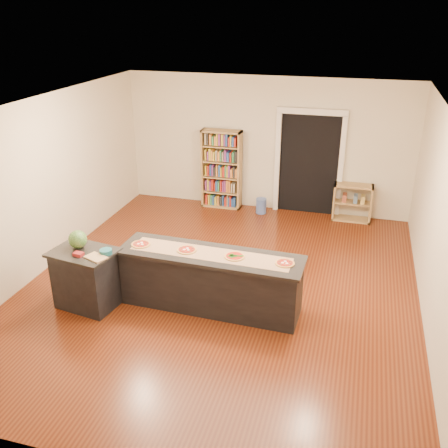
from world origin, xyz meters
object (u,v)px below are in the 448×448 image
(bookshelf, at_px, (222,169))
(low_shelf, at_px, (352,203))
(kitchen_island, at_px, (211,280))
(side_counter, at_px, (86,278))
(watermelon, at_px, (78,239))
(waste_bin, at_px, (261,206))

(bookshelf, height_order, low_shelf, bookshelf)
(kitchen_island, distance_m, bookshelf, 4.01)
(kitchen_island, distance_m, low_shelf, 4.27)
(kitchen_island, height_order, low_shelf, kitchen_island)
(side_counter, xyz_separation_m, watermelon, (-0.12, 0.09, 0.57))
(watermelon, bearing_deg, kitchen_island, 10.77)
(kitchen_island, xyz_separation_m, low_shelf, (1.84, 3.86, -0.06))
(low_shelf, distance_m, watermelon, 5.65)
(kitchen_island, relative_size, watermelon, 10.09)
(kitchen_island, relative_size, side_counter, 2.95)
(low_shelf, xyz_separation_m, waste_bin, (-1.86, -0.13, -0.22))
(waste_bin, height_order, watermelon, watermelon)
(kitchen_island, relative_size, waste_bin, 8.18)
(side_counter, xyz_separation_m, bookshelf, (0.81, 4.32, 0.40))
(low_shelf, xyz_separation_m, watermelon, (-3.71, -4.21, 0.64))
(kitchen_island, distance_m, side_counter, 1.81)
(side_counter, relative_size, watermelon, 3.42)
(bookshelf, bearing_deg, waste_bin, -9.16)
(bookshelf, xyz_separation_m, watermelon, (-0.93, -4.23, 0.17))
(waste_bin, xyz_separation_m, watermelon, (-1.84, -4.08, 0.86))
(kitchen_island, xyz_separation_m, waste_bin, (-0.03, 3.73, -0.28))
(bookshelf, relative_size, waste_bin, 5.22)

